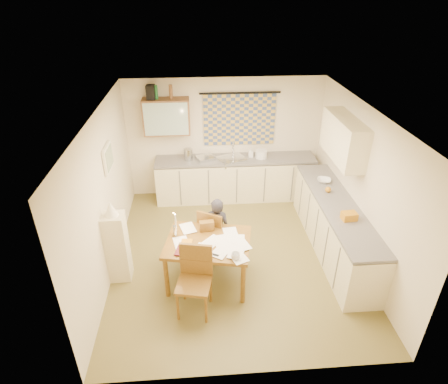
{
  "coord_description": "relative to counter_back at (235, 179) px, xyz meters",
  "views": [
    {
      "loc": [
        -0.57,
        -5.06,
        4.1
      ],
      "look_at": [
        -0.17,
        0.2,
        1.12
      ],
      "focal_mm": 30.0,
      "sensor_mm": 36.0,
      "label": 1
    }
  ],
  "objects": [
    {
      "name": "framed_print",
      "position": [
        -2.18,
        -1.55,
        1.25
      ],
      "size": [
        0.04,
        0.5,
        0.4
      ],
      "primitive_type": "cube",
      "color": "white",
      "rests_on": "wall_left"
    },
    {
      "name": "floor",
      "position": [
        -0.21,
        -1.95,
        -0.46
      ],
      "size": [
        4.0,
        4.5,
        0.02
      ],
      "primitive_type": "cube",
      "color": "brown",
      "rests_on": "ground"
    },
    {
      "name": "mixing_bowl",
      "position": [
        0.53,
        0.0,
        0.55
      ],
      "size": [
        0.26,
        0.26,
        0.16
      ],
      "primitive_type": "cylinder",
      "rotation": [
        0.0,
        0.0,
        -0.08
      ],
      "color": "white",
      "rests_on": "counter_back"
    },
    {
      "name": "curtain_rod",
      "position": [
        0.09,
        0.25,
        1.75
      ],
      "size": [
        1.6,
        0.04,
        0.04
      ],
      "primitive_type": "cylinder",
      "rotation": [
        0.0,
        1.57,
        0.0
      ],
      "color": "black",
      "rests_on": "wall_back"
    },
    {
      "name": "magazine",
      "position": [
        -1.13,
        -2.72,
        0.31
      ],
      "size": [
        0.33,
        0.37,
        0.03
      ],
      "primitive_type": "imported",
      "rotation": [
        0.0,
        0.0,
        -0.25
      ],
      "color": "maroon",
      "rests_on": "dining_table"
    },
    {
      "name": "wall_cabinet_glass",
      "position": [
        -1.36,
        -0.04,
        1.35
      ],
      "size": [
        0.84,
        0.02,
        0.64
      ],
      "primitive_type": "cube",
      "color": "#99B2A5",
      "rests_on": "wall_back"
    },
    {
      "name": "counter_right",
      "position": [
        1.49,
        -1.9,
        -0.0
      ],
      "size": [
        0.62,
        2.95,
        0.92
      ],
      "color": "beige",
      "rests_on": "floor"
    },
    {
      "name": "wall_back",
      "position": [
        -0.21,
        0.31,
        0.8
      ],
      "size": [
        4.0,
        0.02,
        2.5
      ],
      "primitive_type": "cube",
      "color": "beige",
      "rests_on": "floor"
    },
    {
      "name": "window_blind",
      "position": [
        0.09,
        0.27,
        1.2
      ],
      "size": [
        1.45,
        0.03,
        1.05
      ],
      "primitive_type": "cube",
      "color": "#374C7D",
      "rests_on": "wall_back"
    },
    {
      "name": "bottle_green",
      "position": [
        -1.52,
        0.13,
        1.83
      ],
      "size": [
        0.08,
        0.08,
        0.26
      ],
      "primitive_type": "cylinder",
      "rotation": [
        0.0,
        0.0,
        0.13
      ],
      "color": "#195926",
      "rests_on": "wall_cabinet"
    },
    {
      "name": "bottle_brown",
      "position": [
        -1.24,
        0.13,
        1.83
      ],
      "size": [
        0.08,
        0.08,
        0.26
      ],
      "primitive_type": "cylinder",
      "rotation": [
        0.0,
        0.0,
        -0.12
      ],
      "color": "brown",
      "rests_on": "wall_cabinet"
    },
    {
      "name": "chair_far",
      "position": [
        -0.54,
        -1.97,
        -0.16
      ],
      "size": [
        0.59,
        0.59,
        0.96
      ],
      "rotation": [
        0.0,
        0.0,
        2.62
      ],
      "color": "brown",
      "rests_on": "floor"
    },
    {
      "name": "wall_right",
      "position": [
        1.8,
        -1.95,
        0.8
      ],
      "size": [
        0.02,
        4.5,
        2.5
      ],
      "primitive_type": "cube",
      "color": "beige",
      "rests_on": "floor"
    },
    {
      "name": "lampshade",
      "position": [
        -2.05,
        -2.37,
        0.82
      ],
      "size": [
        0.2,
        0.2,
        0.22
      ],
      "primitive_type": "cone",
      "color": "white",
      "rests_on": "shelf_stand"
    },
    {
      "name": "upper_cabinet_right",
      "position": [
        1.62,
        -1.4,
        1.4
      ],
      "size": [
        0.34,
        1.3,
        0.7
      ],
      "primitive_type": "cube",
      "color": "beige",
      "rests_on": "wall_right"
    },
    {
      "name": "ceiling",
      "position": [
        -0.21,
        -1.95,
        2.06
      ],
      "size": [
        4.0,
        4.5,
        0.02
      ],
      "primitive_type": "cube",
      "color": "white",
      "rests_on": "floor"
    },
    {
      "name": "fruit_orange",
      "position": [
        1.44,
        -1.53,
        0.52
      ],
      "size": [
        0.1,
        0.1,
        0.1
      ],
      "primitive_type": "sphere",
      "color": "#C07B13",
      "rests_on": "counter_right"
    },
    {
      "name": "print_canvas",
      "position": [
        -2.15,
        -1.55,
        1.25
      ],
      "size": [
        0.01,
        0.42,
        0.32
      ],
      "primitive_type": "cube",
      "color": "beige",
      "rests_on": "wall_left"
    },
    {
      "name": "soap_bottle",
      "position": [
        0.32,
        0.05,
        0.57
      ],
      "size": [
        0.09,
        0.1,
        0.2
      ],
      "primitive_type": "imported",
      "rotation": [
        0.0,
        0.0,
        0.02
      ],
      "color": "white",
      "rests_on": "counter_back"
    },
    {
      "name": "wall_left",
      "position": [
        -2.22,
        -1.95,
        0.8
      ],
      "size": [
        0.02,
        4.5,
        2.5
      ],
      "primitive_type": "cube",
      "color": "beige",
      "rests_on": "floor"
    },
    {
      "name": "counter_back",
      "position": [
        0.0,
        0.0,
        0.0
      ],
      "size": [
        3.3,
        0.62,
        0.92
      ],
      "color": "beige",
      "rests_on": "floor"
    },
    {
      "name": "kettle",
      "position": [
        -0.97,
        0.0,
        0.59
      ],
      "size": [
        0.18,
        0.18,
        0.24
      ],
      "primitive_type": "cylinder",
      "rotation": [
        0.0,
        0.0,
        -0.01
      ],
      "color": "silver",
      "rests_on": "counter_back"
    },
    {
      "name": "orange_bag",
      "position": [
        1.49,
        -2.38,
        0.53
      ],
      "size": [
        0.23,
        0.18,
        0.12
      ],
      "primitive_type": "cube",
      "rotation": [
        0.0,
        0.0,
        0.09
      ],
      "color": "#C07B13",
      "rests_on": "counter_right"
    },
    {
      "name": "dining_table",
      "position": [
        -0.67,
        -2.54,
        -0.07
      ],
      "size": [
        1.39,
        1.16,
        0.75
      ],
      "rotation": [
        0.0,
        0.0,
        -0.19
      ],
      "color": "brown",
      "rests_on": "floor"
    },
    {
      "name": "mug",
      "position": [
        -0.31,
        -2.98,
        0.35
      ],
      "size": [
        0.17,
        0.17,
        0.1
      ],
      "primitive_type": "imported",
      "rotation": [
        0.0,
        0.0,
        -0.19
      ],
      "color": "white",
      "rests_on": "dining_table"
    },
    {
      "name": "shelf_stand",
      "position": [
        -2.05,
        -2.37,
        0.13
      ],
      "size": [
        0.32,
        0.3,
        1.16
      ],
      "primitive_type": "cube",
      "color": "beige",
      "rests_on": "floor"
    },
    {
      "name": "book",
      "position": [
        -1.07,
        -2.58,
        0.31
      ],
      "size": [
        0.21,
        0.25,
        0.02
      ],
      "primitive_type": "imported",
      "rotation": [
        0.0,
        0.0,
        -0.1
      ],
      "color": "#C07B13",
      "rests_on": "dining_table"
    },
    {
      "name": "orange_box",
      "position": [
        -1.02,
        -2.8,
        0.32
      ],
      "size": [
        0.14,
        0.11,
        0.04
      ],
      "primitive_type": "cube",
      "rotation": [
        0.0,
        0.0,
        -0.31
      ],
      "color": "#C07B13",
      "rests_on": "dining_table"
    },
    {
      "name": "candle",
      "position": [
        -1.14,
        -2.4,
        0.59
      ],
      "size": [
        0.03,
        0.03,
        0.22
      ],
      "primitive_type": "cylinder",
      "rotation": [
        0.0,
        0.0,
        -0.05
      ],
      "color": "white",
      "rests_on": "dining_table"
    },
    {
      "name": "candle_flame",
      "position": [
        -1.16,
        -2.38,
        0.71
      ],
      "size": [
        0.02,
        0.02,
        0.02
      ],
      "primitive_type": "sphere",
      "color": "#FFCC66",
      "rests_on": "dining_table"
    },
    {
      "name": "chair_near",
      "position": [
        -0.89,
        -3.14,
        -0.14
      ],
      "size": [
        0.54,
        0.54,
        1.01
      ],
      "rotation": [
        0.0,
        0.0,
        -0.21
      ],
      "color": "brown",
      "rests_on": "floor"
    },
    {
      "name": "speaker",
      "position": [
        -1.61,
        0.13,
        1.83
      ],
      "size": [
        0.17,
        0.21,
        0.26
      ],
      "primitive_type": "cube",
      "rotation": [
        0.0,
        0.0,
        -0.04
      ],
      "color": "black",
      "rests_on": "wall_cabinet"
    },
    {
      "name": "eyeglasses",
      "position": [
        -0.59,
        -2.89,
        0.31
      ],
      "size": [
        0.14,
        0.1,
        0.02
      ],
      "primitive_type": "cube",
      "rotation": [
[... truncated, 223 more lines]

